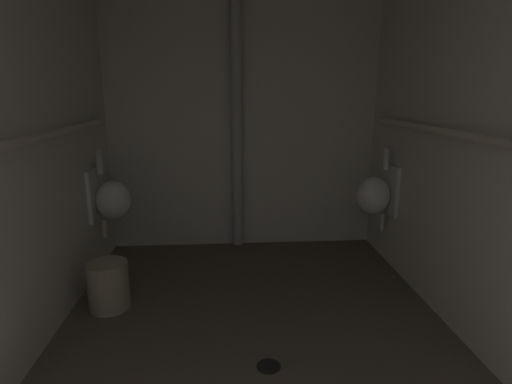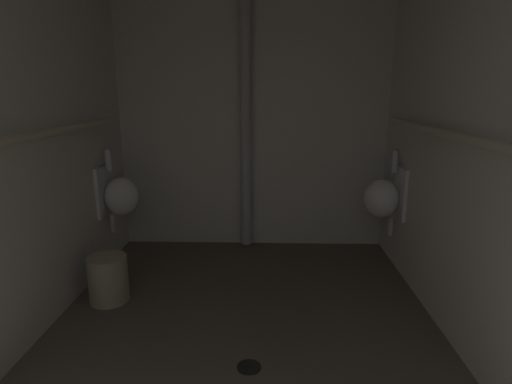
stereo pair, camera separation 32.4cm
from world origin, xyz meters
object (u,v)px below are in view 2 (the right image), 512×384
object	(u,v)px
urinal_left_mid	(119,195)
floor_drain	(249,367)
standpipe_back_wall	(246,128)
urinal_right_mid	(384,197)
waste_bin	(108,279)

from	to	relation	value
urinal_left_mid	floor_drain	xyz separation A→B (m)	(1.20, -1.42, -0.64)
urinal_left_mid	standpipe_back_wall	bearing A→B (deg)	24.15
standpipe_back_wall	floor_drain	bearing A→B (deg)	-86.52
urinal_left_mid	floor_drain	bearing A→B (deg)	-49.78
urinal_left_mid	floor_drain	distance (m)	1.97
urinal_right_mid	waste_bin	bearing A→B (deg)	-162.77
standpipe_back_wall	waste_bin	distance (m)	1.82
standpipe_back_wall	waste_bin	size ratio (longest dim) A/B	6.69
urinal_left_mid	floor_drain	size ratio (longest dim) A/B	5.39
urinal_right_mid	floor_drain	world-z (taller)	urinal_right_mid
standpipe_back_wall	waste_bin	bearing A→B (deg)	-129.71
standpipe_back_wall	floor_drain	size ratio (longest dim) A/B	16.63
floor_drain	waste_bin	distance (m)	1.33
urinal_left_mid	floor_drain	world-z (taller)	urinal_left_mid
urinal_right_mid	floor_drain	bearing A→B (deg)	-127.66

